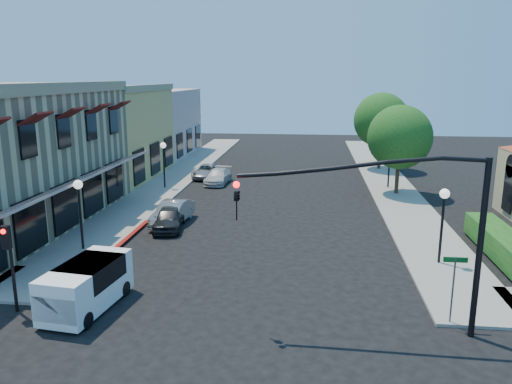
# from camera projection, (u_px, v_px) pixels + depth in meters

# --- Properties ---
(ground) EXTENTS (120.00, 120.00, 0.00)m
(ground) POSITION_uv_depth(u_px,v_px,m) (225.00, 345.00, 15.97)
(ground) COLOR black
(ground) RESTS_ON ground
(sidewalk_left) EXTENTS (3.50, 50.00, 0.12)m
(sidewalk_left) POSITION_uv_depth(u_px,v_px,m) (179.00, 175.00, 43.04)
(sidewalk_left) COLOR gray
(sidewalk_left) RESTS_ON ground
(sidewalk_right) EXTENTS (3.50, 50.00, 0.12)m
(sidewalk_right) POSITION_uv_depth(u_px,v_px,m) (386.00, 180.00, 41.15)
(sidewalk_right) COLOR gray
(sidewalk_right) RESTS_ON ground
(curb_red_strip) EXTENTS (0.25, 10.00, 0.06)m
(curb_red_strip) POSITION_uv_depth(u_px,v_px,m) (115.00, 252.00, 24.47)
(curb_red_strip) COLOR maroon
(curb_red_strip) RESTS_ON ground
(yellow_stucco_building) EXTENTS (10.00, 12.00, 7.60)m
(yellow_stucco_building) POSITION_uv_depth(u_px,v_px,m) (96.00, 132.00, 41.96)
(yellow_stucco_building) COLOR #DDBF63
(yellow_stucco_building) RESTS_ON ground
(pink_stucco_building) EXTENTS (10.00, 12.00, 7.00)m
(pink_stucco_building) POSITION_uv_depth(u_px,v_px,m) (143.00, 123.00, 53.64)
(pink_stucco_building) COLOR #D4A6A0
(pink_stucco_building) RESTS_ON ground
(hedge) EXTENTS (1.40, 8.00, 1.10)m
(hedge) POSITION_uv_depth(u_px,v_px,m) (504.00, 260.00, 23.42)
(hedge) COLOR #164B15
(hedge) RESTS_ON ground
(street_tree_a) EXTENTS (4.56, 4.56, 6.48)m
(street_tree_a) POSITION_uv_depth(u_px,v_px,m) (400.00, 137.00, 35.37)
(street_tree_a) COLOR #382316
(street_tree_a) RESTS_ON ground
(street_tree_b) EXTENTS (4.94, 4.94, 7.02)m
(street_tree_b) POSITION_uv_depth(u_px,v_px,m) (381.00, 120.00, 44.97)
(street_tree_b) COLOR #382316
(street_tree_b) RESTS_ON ground
(signal_mast_arm) EXTENTS (8.01, 0.39, 6.00)m
(signal_mast_arm) POSITION_uv_depth(u_px,v_px,m) (413.00, 216.00, 15.86)
(signal_mast_arm) COLOR black
(signal_mast_arm) RESTS_ON ground
(secondary_signal) EXTENTS (0.28, 0.42, 3.32)m
(secondary_signal) POSITION_uv_depth(u_px,v_px,m) (9.00, 252.00, 17.68)
(secondary_signal) COLOR black
(secondary_signal) RESTS_ON ground
(street_name_sign) EXTENTS (0.80, 0.06, 2.50)m
(street_name_sign) POSITION_uv_depth(u_px,v_px,m) (454.00, 279.00, 16.91)
(street_name_sign) COLOR #595B5E
(street_name_sign) RESTS_ON ground
(lamppost_left_near) EXTENTS (0.44, 0.44, 3.57)m
(lamppost_left_near) POSITION_uv_depth(u_px,v_px,m) (79.00, 197.00, 24.02)
(lamppost_left_near) COLOR black
(lamppost_left_near) RESTS_ON ground
(lamppost_left_far) EXTENTS (0.44, 0.44, 3.57)m
(lamppost_left_far) POSITION_uv_depth(u_px,v_px,m) (163.00, 153.00, 37.57)
(lamppost_left_far) COLOR black
(lamppost_left_far) RESTS_ON ground
(lamppost_right_near) EXTENTS (0.44, 0.44, 3.57)m
(lamppost_right_near) POSITION_uv_depth(u_px,v_px,m) (444.00, 207.00, 22.18)
(lamppost_right_near) COLOR black
(lamppost_right_near) RESTS_ON ground
(lamppost_right_far) EXTENTS (0.44, 0.44, 3.57)m
(lamppost_right_far) POSITION_uv_depth(u_px,v_px,m) (390.00, 153.00, 37.66)
(lamppost_right_far) COLOR black
(lamppost_right_far) RESTS_ON ground
(white_van) EXTENTS (2.18, 4.12, 1.74)m
(white_van) POSITION_uv_depth(u_px,v_px,m) (86.00, 284.00, 18.24)
(white_van) COLOR white
(white_van) RESTS_ON ground
(parked_car_a) EXTENTS (1.94, 3.86, 1.26)m
(parked_car_a) POSITION_uv_depth(u_px,v_px,m) (169.00, 218.00, 28.02)
(parked_car_a) COLOR black
(parked_car_a) RESTS_ON ground
(parked_car_b) EXTENTS (1.80, 4.14, 1.32)m
(parked_car_b) POSITION_uv_depth(u_px,v_px,m) (172.00, 213.00, 28.99)
(parked_car_b) COLOR #949798
(parked_car_b) RESTS_ON ground
(parked_car_c) EXTENTS (1.85, 4.08, 1.16)m
(parked_car_c) POSITION_uv_depth(u_px,v_px,m) (218.00, 177.00, 39.91)
(parked_car_c) COLOR beige
(parked_car_c) RESTS_ON ground
(parked_car_d) EXTENTS (2.06, 4.14, 1.13)m
(parked_car_d) POSITION_uv_depth(u_px,v_px,m) (207.00, 171.00, 42.22)
(parked_car_d) COLOR gray
(parked_car_d) RESTS_ON ground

